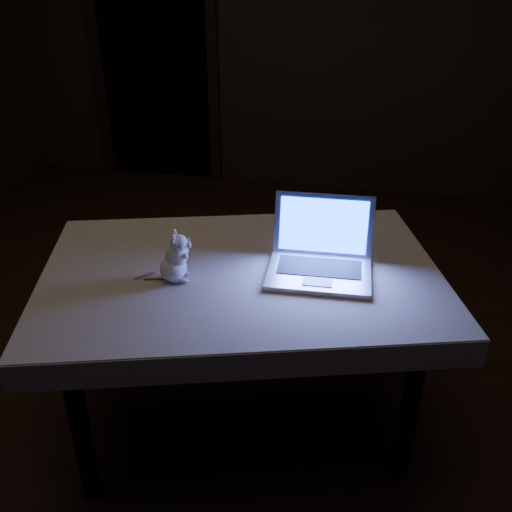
# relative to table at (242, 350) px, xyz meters

# --- Properties ---
(floor) EXTENTS (5.00, 5.00, 0.00)m
(floor) POSITION_rel_table_xyz_m (-0.27, 0.23, -0.36)
(floor) COLOR black
(floor) RESTS_ON ground
(back_wall) EXTENTS (4.50, 0.04, 2.60)m
(back_wall) POSITION_rel_table_xyz_m (-0.27, 2.73, 0.94)
(back_wall) COLOR black
(back_wall) RESTS_ON ground
(doorway) EXTENTS (1.06, 0.36, 2.13)m
(doorway) POSITION_rel_table_xyz_m (-1.37, 2.73, 0.71)
(doorway) COLOR black
(doorway) RESTS_ON back_wall
(table) EXTENTS (1.54, 1.22, 0.72)m
(table) POSITION_rel_table_xyz_m (0.00, 0.00, 0.00)
(table) COLOR black
(table) RESTS_ON floor
(tablecloth) EXTENTS (1.64, 1.30, 0.10)m
(tablecloth) POSITION_rel_table_xyz_m (-0.10, -0.01, 0.32)
(tablecloth) COLOR beige
(tablecloth) RESTS_ON table
(laptop) EXTENTS (0.38, 0.34, 0.25)m
(laptop) POSITION_rel_table_xyz_m (0.28, 0.01, 0.49)
(laptop) COLOR silver
(laptop) RESTS_ON tablecloth
(plush_mouse) EXTENTS (0.15, 0.15, 0.19)m
(plush_mouse) POSITION_rel_table_xyz_m (-0.22, -0.12, 0.46)
(plush_mouse) COLOR white
(plush_mouse) RESTS_ON tablecloth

